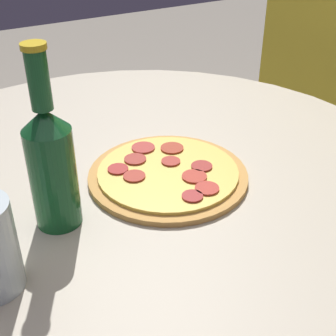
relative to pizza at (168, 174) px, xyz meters
name	(u,v)px	position (x,y,z in m)	size (l,w,h in m)	color
table	(139,253)	(-0.03, -0.05, -0.19)	(1.09, 1.09, 0.77)	#B2A893
pizza	(168,174)	(0.00, 0.00, 0.00)	(0.28, 0.28, 0.02)	#C68E47
beer_bottle	(51,162)	(0.02, -0.21, 0.10)	(0.07, 0.07, 0.28)	#144C23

